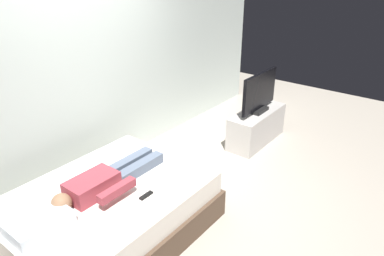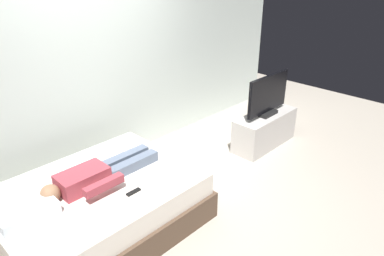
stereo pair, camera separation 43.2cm
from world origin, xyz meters
name	(u,v)px [view 2 (the right image)]	position (x,y,z in m)	size (l,w,h in m)	color
ground_plane	(169,203)	(0.00, 0.00, 0.00)	(10.00, 10.00, 0.00)	#ADA393
back_wall	(118,56)	(0.40, 1.37, 1.40)	(6.40, 0.10, 2.80)	silver
bed	(99,207)	(-0.78, 0.20, 0.26)	(1.99, 1.50, 0.54)	brown
pillow	(26,211)	(-1.46, 0.20, 0.60)	(0.48, 0.34, 0.12)	white
person	(95,175)	(-0.75, 0.23, 0.62)	(1.26, 0.46, 0.18)	#993842
remote	(133,192)	(-0.60, -0.18, 0.55)	(0.15, 0.04, 0.02)	black
tv_stand	(265,130)	(1.95, 0.03, 0.25)	(1.10, 0.40, 0.50)	#B7B2AD
tv	(268,96)	(1.95, 0.03, 0.78)	(0.88, 0.20, 0.59)	black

